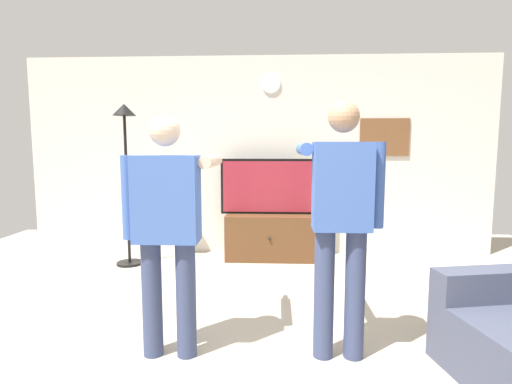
# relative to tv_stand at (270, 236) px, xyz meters

# --- Properties ---
(ground_plane) EXTENTS (8.40, 8.40, 0.00)m
(ground_plane) POSITION_rel_tv_stand_xyz_m (-0.17, -2.60, -0.30)
(ground_plane) COLOR #B2A893
(back_wall) EXTENTS (6.40, 0.10, 2.70)m
(back_wall) POSITION_rel_tv_stand_xyz_m (-0.17, 0.35, 1.05)
(back_wall) COLOR silver
(back_wall) RESTS_ON ground_plane
(tv_stand) EXTENTS (1.15, 0.55, 0.59)m
(tv_stand) POSITION_rel_tv_stand_xyz_m (0.00, 0.00, 0.00)
(tv_stand) COLOR brown
(tv_stand) RESTS_ON ground_plane
(television) EXTENTS (1.31, 0.07, 0.73)m
(television) POSITION_rel_tv_stand_xyz_m (-0.00, 0.05, 0.66)
(television) COLOR black
(television) RESTS_ON tv_stand
(wall_clock) EXTENTS (0.26, 0.03, 0.26)m
(wall_clock) POSITION_rel_tv_stand_xyz_m (-0.00, 0.29, 2.03)
(wall_clock) COLOR white
(framed_picture) EXTENTS (0.66, 0.04, 0.50)m
(framed_picture) POSITION_rel_tv_stand_xyz_m (1.53, 0.30, 1.31)
(framed_picture) COLOR brown
(floor_lamp) EXTENTS (0.32, 0.32, 2.00)m
(floor_lamp) POSITION_rel_tv_stand_xyz_m (-1.77, -0.37, 1.13)
(floor_lamp) COLOR black
(floor_lamp) RESTS_ON ground_plane
(person_standing_nearer_lamp) EXTENTS (0.62, 0.78, 1.70)m
(person_standing_nearer_lamp) POSITION_rel_tv_stand_xyz_m (-0.68, -2.50, 0.67)
(person_standing_nearer_lamp) COLOR #384266
(person_standing_nearer_lamp) RESTS_ON ground_plane
(person_standing_nearer_couch) EXTENTS (0.57, 0.78, 1.79)m
(person_standing_nearer_couch) POSITION_rel_tv_stand_xyz_m (0.52, -2.47, 0.72)
(person_standing_nearer_couch) COLOR #384266
(person_standing_nearer_couch) RESTS_ON ground_plane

